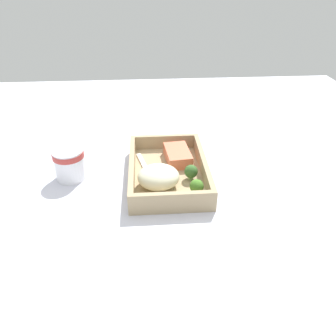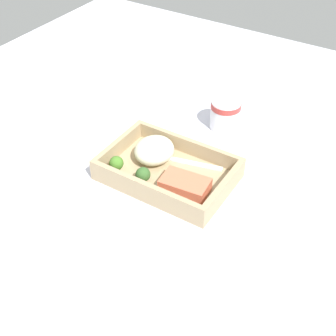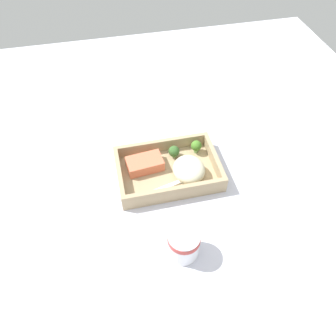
% 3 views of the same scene
% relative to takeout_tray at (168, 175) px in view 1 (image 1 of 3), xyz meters
% --- Properties ---
extents(ground_plane, '(1.60, 1.60, 0.02)m').
position_rel_takeout_tray_xyz_m(ground_plane, '(0.00, 0.00, -0.02)').
color(ground_plane, silver).
extents(takeout_tray, '(0.28, 0.18, 0.01)m').
position_rel_takeout_tray_xyz_m(takeout_tray, '(0.00, 0.00, 0.00)').
color(takeout_tray, tan).
rests_on(takeout_tray, ground_plane).
extents(tray_rim, '(0.28, 0.18, 0.04)m').
position_rel_takeout_tray_xyz_m(tray_rim, '(0.00, 0.00, 0.02)').
color(tray_rim, tan).
rests_on(tray_rim, takeout_tray).
extents(salmon_fillet, '(0.10, 0.07, 0.03)m').
position_rel_takeout_tray_xyz_m(salmon_fillet, '(-0.06, 0.03, 0.02)').
color(salmon_fillet, '#DB6B4B').
rests_on(salmon_fillet, takeout_tray).
extents(mashed_potatoes, '(0.09, 0.09, 0.05)m').
position_rel_takeout_tray_xyz_m(mashed_potatoes, '(0.05, -0.03, 0.03)').
color(mashed_potatoes, beige).
rests_on(mashed_potatoes, takeout_tray).
extents(broccoli_floret_1, '(0.03, 0.03, 0.04)m').
position_rel_takeout_tray_xyz_m(broccoli_floret_1, '(0.09, 0.05, 0.03)').
color(broccoli_floret_1, '#7EAE65').
rests_on(broccoli_floret_1, takeout_tray).
extents(broccoli_floret_2, '(0.03, 0.03, 0.04)m').
position_rel_takeout_tray_xyz_m(broccoli_floret_2, '(0.03, 0.05, 0.03)').
color(broccoli_floret_2, '#77A05D').
rests_on(broccoli_floret_2, takeout_tray).
extents(fork, '(0.16, 0.05, 0.00)m').
position_rel_takeout_tray_xyz_m(fork, '(-0.01, -0.05, 0.01)').
color(fork, white).
rests_on(fork, takeout_tray).
extents(paper_cup, '(0.07, 0.07, 0.08)m').
position_rel_takeout_tray_xyz_m(paper_cup, '(-0.02, -0.23, 0.04)').
color(paper_cup, white).
rests_on(paper_cup, ground_plane).
extents(receipt_slip, '(0.13, 0.15, 0.00)m').
position_rel_takeout_tray_xyz_m(receipt_slip, '(-0.26, 0.02, -0.00)').
color(receipt_slip, white).
rests_on(receipt_slip, ground_plane).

